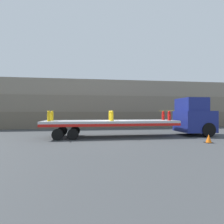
{
  "coord_description": "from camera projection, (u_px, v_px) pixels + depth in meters",
  "views": [
    {
      "loc": [
        -1.87,
        -14.02,
        2.03
      ],
      "look_at": [
        0.09,
        0.0,
        2.01
      ],
      "focal_mm": 28.0,
      "sensor_mm": 36.0,
      "label": 1
    }
  ],
  "objects": [
    {
      "name": "ground_plane",
      "position": [
        111.0,
        137.0,
        14.15
      ],
      "size": [
        120.0,
        120.0,
        0.0
      ],
      "primitive_type": "plane",
      "color": "#3F4244"
    },
    {
      "name": "rock_cliff",
      "position": [
        102.0,
        104.0,
        23.09
      ],
      "size": [
        60.0,
        3.3,
        6.08
      ],
      "color": "#665B4C",
      "rests_on": "ground_plane"
    },
    {
      "name": "truck_cab",
      "position": [
        194.0,
        117.0,
        15.16
      ],
      "size": [
        2.69,
        2.65,
        3.21
      ],
      "color": "navy",
      "rests_on": "ground_plane"
    },
    {
      "name": "flatbed_trailer",
      "position": [
        105.0,
        123.0,
        14.08
      ],
      "size": [
        10.65,
        2.69,
        1.32
      ],
      "color": "#B2B2B7",
      "rests_on": "ground_plane"
    },
    {
      "name": "fire_hydrant_yellow_near_0",
      "position": [
        49.0,
        116.0,
        12.93
      ],
      "size": [
        0.29,
        0.46,
        0.79
      ],
      "color": "gold",
      "rests_on": "flatbed_trailer"
    },
    {
      "name": "fire_hydrant_yellow_far_0",
      "position": [
        52.0,
        116.0,
        14.06
      ],
      "size": [
        0.29,
        0.46,
        0.79
      ],
      "color": "gold",
      "rests_on": "flatbed_trailer"
    },
    {
      "name": "fire_hydrant_yellow_near_1",
      "position": [
        112.0,
        116.0,
        13.58
      ],
      "size": [
        0.29,
        0.46,
        0.79
      ],
      "color": "gold",
      "rests_on": "flatbed_trailer"
    },
    {
      "name": "fire_hydrant_yellow_far_1",
      "position": [
        110.0,
        116.0,
        14.71
      ],
      "size": [
        0.29,
        0.46,
        0.79
      ],
      "color": "gold",
      "rests_on": "flatbed_trailer"
    },
    {
      "name": "fire_hydrant_red_near_2",
      "position": [
        169.0,
        116.0,
        14.23
      ],
      "size": [
        0.29,
        0.46,
        0.79
      ],
      "color": "red",
      "rests_on": "flatbed_trailer"
    },
    {
      "name": "fire_hydrant_red_far_2",
      "position": [
        163.0,
        115.0,
        15.36
      ],
      "size": [
        0.29,
        0.46,
        0.79
      ],
      "color": "red",
      "rests_on": "flatbed_trailer"
    },
    {
      "name": "cargo_strap_rear",
      "position": [
        50.0,
        111.0,
        13.49
      ],
      "size": [
        0.05,
        2.8,
        0.01
      ],
      "color": "yellow",
      "rests_on": "fire_hydrant_yellow_near_0"
    },
    {
      "name": "cargo_strap_middle",
      "position": [
        111.0,
        111.0,
        14.14
      ],
      "size": [
        0.05,
        2.8,
        0.01
      ],
      "color": "yellow",
      "rests_on": "fire_hydrant_yellow_near_1"
    },
    {
      "name": "cargo_strap_front",
      "position": [
        166.0,
        111.0,
        14.8
      ],
      "size": [
        0.05,
        2.8,
        0.01
      ],
      "color": "yellow",
      "rests_on": "fire_hydrant_red_near_2"
    },
    {
      "name": "traffic_cone",
      "position": [
        209.0,
        139.0,
        11.41
      ],
      "size": [
        0.47,
        0.47,
        0.56
      ],
      "color": "black",
      "rests_on": "ground_plane"
    }
  ]
}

